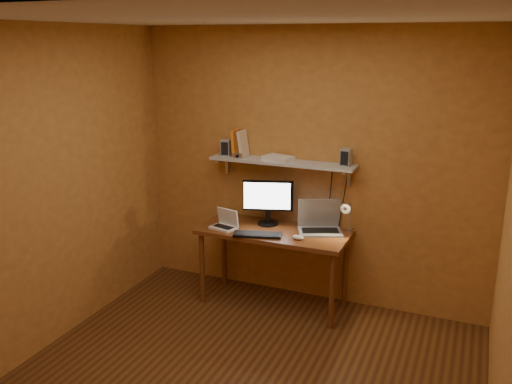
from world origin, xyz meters
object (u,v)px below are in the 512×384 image
at_px(desk, 274,239).
at_px(monitor, 268,200).
at_px(speaker_left, 226,148).
at_px(laptop, 320,223).
at_px(keyboard, 257,235).
at_px(speaker_right, 346,157).
at_px(netbook, 225,223).
at_px(wall_shelf, 282,162).
at_px(shelf_camera, 238,156).
at_px(desk_lamp, 347,214).
at_px(router, 278,158).
at_px(mouse, 298,237).

relative_size(desk, monitor, 3.01).
bearing_deg(speaker_left, laptop, -9.69).
height_order(keyboard, speaker_right, speaker_right).
bearing_deg(desk, speaker_right, 18.68).
height_order(speaker_left, speaker_right, speaker_left).
bearing_deg(netbook, speaker_left, 127.31).
bearing_deg(monitor, desk, -68.14).
xyz_separation_m(wall_shelf, speaker_right, (0.61, 0.01, 0.10)).
relative_size(monitor, shelf_camera, 4.92).
xyz_separation_m(desk_lamp, speaker_right, (-0.05, 0.08, 0.50)).
relative_size(desk_lamp, router, 1.41).
relative_size(speaker_left, router, 0.60).
height_order(monitor, netbook, monitor).
height_order(wall_shelf, mouse, wall_shelf).
bearing_deg(wall_shelf, netbook, -144.76).
height_order(monitor, mouse, monitor).
height_order(monitor, laptop, monitor).
relative_size(monitor, router, 1.75).
bearing_deg(speaker_right, shelf_camera, -168.37).
bearing_deg(speaker_right, router, -171.35).
bearing_deg(keyboard, speaker_right, 14.14).
bearing_deg(netbook, wall_shelf, 49.32).
xyz_separation_m(desk, wall_shelf, (0.00, 0.19, 0.69)).
bearing_deg(mouse, wall_shelf, 136.98).
bearing_deg(mouse, speaker_left, 165.56).
relative_size(desk, wall_shelf, 1.00).
bearing_deg(desk_lamp, shelf_camera, -179.34).
height_order(shelf_camera, router, shelf_camera).
relative_size(wall_shelf, shelf_camera, 14.82).
relative_size(desk, router, 5.27).
bearing_deg(netbook, shelf_camera, 98.04).
relative_size(desk, netbook, 5.22).
bearing_deg(shelf_camera, mouse, -20.13).
bearing_deg(wall_shelf, desk_lamp, -5.88).
xyz_separation_m(desk, mouse, (0.29, -0.15, 0.11)).
distance_m(netbook, speaker_left, 0.73).
relative_size(mouse, router, 0.41).
height_order(keyboard, desk_lamp, desk_lamp).
height_order(desk_lamp, router, router).
relative_size(desk_lamp, speaker_left, 2.35).
height_order(laptop, router, router).
bearing_deg(laptop, wall_shelf, 150.64).
bearing_deg(netbook, desk, 29.14).
height_order(desk, wall_shelf, wall_shelf).
xyz_separation_m(desk_lamp, shelf_camera, (-1.08, -0.01, 0.44)).
bearing_deg(desk, monitor, 129.67).
relative_size(wall_shelf, keyboard, 3.22).
bearing_deg(laptop, shelf_camera, 159.54).
xyz_separation_m(mouse, speaker_left, (-0.86, 0.33, 0.68)).
distance_m(keyboard, router, 0.74).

